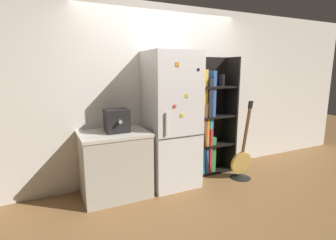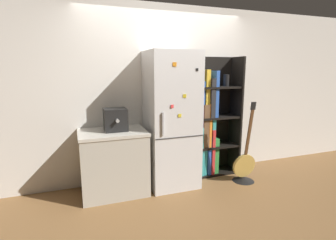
{
  "view_description": "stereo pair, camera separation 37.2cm",
  "coord_description": "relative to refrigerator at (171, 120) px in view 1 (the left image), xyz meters",
  "views": [
    {
      "loc": [
        -1.63,
        -3.15,
        1.67
      ],
      "look_at": [
        -0.04,
        0.15,
        0.96
      ],
      "focal_mm": 28.0,
      "sensor_mm": 36.0,
      "label": 1
    },
    {
      "loc": [
        -1.29,
        -3.29,
        1.67
      ],
      "look_at": [
        -0.04,
        0.15,
        0.96
      ],
      "focal_mm": 28.0,
      "sensor_mm": 36.0,
      "label": 2
    }
  ],
  "objects": [
    {
      "name": "ground_plane",
      "position": [
        0.0,
        -0.13,
        -0.96
      ],
      "size": [
        16.0,
        16.0,
        0.0
      ],
      "primitive_type": "plane",
      "color": "olive"
    },
    {
      "name": "wall_back",
      "position": [
        0.0,
        0.35,
        0.34
      ],
      "size": [
        8.0,
        0.05,
        2.6
      ],
      "color": "white",
      "rests_on": "ground_plane"
    },
    {
      "name": "refrigerator",
      "position": [
        0.0,
        0.0,
        0.0
      ],
      "size": [
        0.69,
        0.67,
        1.92
      ],
      "color": "silver",
      "rests_on": "ground_plane"
    },
    {
      "name": "bookshelf",
      "position": [
        0.69,
        0.17,
        -0.13
      ],
      "size": [
        0.79,
        0.36,
        1.86
      ],
      "color": "black",
      "rests_on": "ground_plane"
    },
    {
      "name": "kitchen_counter",
      "position": [
        -0.83,
        0.0,
        -0.53
      ],
      "size": [
        0.88,
        0.65,
        0.87
      ],
      "color": "#BCB7A8",
      "rests_on": "ground_plane"
    },
    {
      "name": "espresso_machine",
      "position": [
        -0.79,
        0.01,
        0.06
      ],
      "size": [
        0.29,
        0.32,
        0.3
      ],
      "color": "black",
      "rests_on": "kitchen_counter"
    },
    {
      "name": "guitar",
      "position": [
        1.06,
        -0.3,
        -0.79
      ],
      "size": [
        0.37,
        0.33,
        1.23
      ],
      "color": "black",
      "rests_on": "ground_plane"
    }
  ]
}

